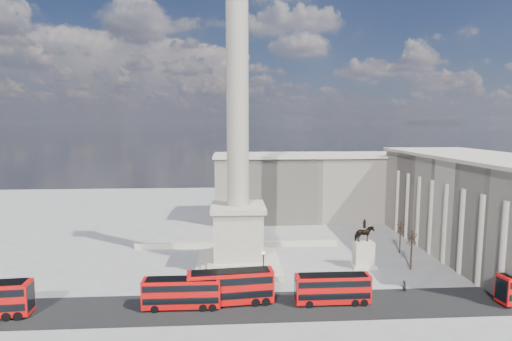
{
  "coord_description": "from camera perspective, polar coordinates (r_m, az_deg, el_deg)",
  "views": [
    {
      "loc": [
        -1.0,
        -60.67,
        24.4
      ],
      "look_at": [
        2.82,
        1.63,
        16.99
      ],
      "focal_mm": 28.0,
      "sensor_mm": 36.0,
      "label": 1
    }
  ],
  "objects": [
    {
      "name": "pedestrian_crossing",
      "position": [
        60.59,
        6.3,
        -16.24
      ],
      "size": [
        0.9,
        0.87,
        1.51
      ],
      "primitive_type": "imported",
      "rotation": [
        0.0,
        0.0,
        2.41
      ],
      "color": "#212527",
      "rests_on": "ground"
    },
    {
      "name": "bare_tree_far",
      "position": [
        80.26,
        19.96,
        -7.6
      ],
      "size": [
        1.57,
        1.57,
        6.41
      ],
      "rotation": [
        0.0,
        0.0,
        0.09
      ],
      "color": "#332319",
      "rests_on": "ground"
    },
    {
      "name": "red_bus_b",
      "position": [
        56.14,
        -3.57,
        -16.25
      ],
      "size": [
        11.78,
        3.78,
        4.69
      ],
      "rotation": [
        0.0,
        0.0,
        0.1
      ],
      "color": "red",
      "rests_on": "ground"
    },
    {
      "name": "balustrade_wall",
      "position": [
        80.3,
        -2.68,
        -10.52
      ],
      "size": [
        40.0,
        0.6,
        1.1
      ],
      "primitive_type": "cube",
      "color": "beige",
      "rests_on": "ground"
    },
    {
      "name": "pedestrian_standing",
      "position": [
        64.13,
        20.4,
        -15.28
      ],
      "size": [
        0.96,
        0.96,
        1.57
      ],
      "primitive_type": "imported",
      "rotation": [
        0.0,
        0.0,
        3.92
      ],
      "color": "#212527",
      "rests_on": "ground"
    },
    {
      "name": "ground",
      "position": [
        65.4,
        -2.46,
        -15.15
      ],
      "size": [
        180.0,
        180.0,
        0.0
      ],
      "primitive_type": "plane",
      "color": "#9A9992",
      "rests_on": "ground"
    },
    {
      "name": "equestrian_statue",
      "position": [
        71.52,
        15.12,
        -10.96
      ],
      "size": [
        4.01,
        3.01,
        8.36
      ],
      "color": "beige",
      "rests_on": "ground"
    },
    {
      "name": "red_bus_c",
      "position": [
        57.28,
        10.94,
        -16.21
      ],
      "size": [
        10.14,
        2.44,
        4.11
      ],
      "rotation": [
        0.0,
        0.0,
        0.0
      ],
      "color": "red",
      "rests_on": "ground"
    },
    {
      "name": "building_east",
      "position": [
        85.65,
        29.14,
        -4.24
      ],
      "size": [
        19.0,
        46.0,
        18.6
      ],
      "color": "#AFA490",
      "rests_on": "ground"
    },
    {
      "name": "bare_tree_mid",
      "position": [
        72.04,
        21.39,
        -8.88
      ],
      "size": [
        1.86,
        1.86,
        7.04
      ],
      "rotation": [
        0.0,
        0.0,
        0.23
      ],
      "color": "#332319",
      "rests_on": "ground"
    },
    {
      "name": "building_northeast",
      "position": [
        104.08,
        8.19,
        -2.19
      ],
      "size": [
        51.0,
        17.0,
        16.6
      ],
      "color": "#AFA490",
      "rests_on": "ground"
    },
    {
      "name": "bare_tree_near",
      "position": [
        70.63,
        30.9,
        -8.64
      ],
      "size": [
        1.97,
        1.97,
        8.63
      ],
      "rotation": [
        0.0,
        0.0,
        -0.11
      ],
      "color": "#332319",
      "rests_on": "ground"
    },
    {
      "name": "pedestrian_walking",
      "position": [
        64.09,
        20.39,
        -15.21
      ],
      "size": [
        0.76,
        0.7,
        1.73
      ],
      "primitive_type": "imported",
      "rotation": [
        0.0,
        0.0,
        0.6
      ],
      "color": "#212527",
      "rests_on": "ground"
    },
    {
      "name": "red_bus_a",
      "position": [
        55.89,
        -10.49,
        -16.79
      ],
      "size": [
        10.22,
        2.49,
        4.14
      ],
      "rotation": [
        0.0,
        0.0,
        -0.01
      ],
      "color": "red",
      "rests_on": "ground"
    },
    {
      "name": "victorian_lamp",
      "position": [
        59.09,
        1.07,
        -13.8
      ],
      "size": [
        0.53,
        0.53,
        6.18
      ],
      "rotation": [
        0.0,
        0.0,
        0.39
      ],
      "color": "black",
      "rests_on": "ground"
    },
    {
      "name": "nelsons_column",
      "position": [
        66.67,
        -2.6,
        -3.16
      ],
      "size": [
        14.0,
        14.0,
        49.85
      ],
      "color": "beige",
      "rests_on": "ground"
    },
    {
      "name": "asphalt_road",
      "position": [
        56.55,
        3.1,
        -18.8
      ],
      "size": [
        120.0,
        9.0,
        0.01
      ],
      "primitive_type": "cube",
      "color": "black",
      "rests_on": "ground"
    }
  ]
}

